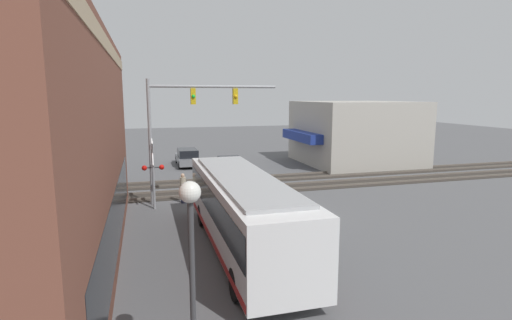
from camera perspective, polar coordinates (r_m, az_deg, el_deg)
The scene contains 12 objects.
ground_plane at distance 20.64m, azimuth 3.15°, elevation -8.06°, with size 120.00×120.00×0.00m, color #565659.
shop_building at distance 37.66m, azimuth 13.93°, elevation 3.85°, with size 9.50×10.62×5.60m.
city_bus at distance 15.89m, azimuth -1.94°, elevation -7.01°, with size 11.31×2.59×3.04m.
traffic_signal_gantry at distance 22.94m, azimuth -9.95°, elevation 6.50°, with size 0.42×7.39×7.03m.
crossing_signal at distance 22.12m, azimuth -14.50°, elevation -1.05°, with size 1.41×1.18×3.81m.
streetlamp at distance 8.46m, azimuth -9.14°, elevation -14.91°, with size 0.44×0.44×4.46m.
rail_track_near at distance 26.18m, azimuth -1.11°, elevation -4.27°, with size 2.60×60.00×0.15m.
rail_track_far at distance 29.21m, azimuth -2.70°, elevation -2.86°, with size 2.60×60.00×0.15m.
parked_car_white at distance 30.25m, azimuth -3.62°, elevation -1.14°, with size 4.52×1.82×1.53m.
parked_car_grey at distance 35.81m, azimuth -9.76°, elevation 0.33°, with size 4.85×1.82×1.49m.
pedestrian_at_crossing at distance 23.30m, azimuth -10.38°, elevation -3.95°, with size 0.34×0.34×1.73m.
pedestrian_near_bus at distance 17.21m, azimuth 4.91°, elevation -8.69°, with size 0.34×0.34×1.65m.
Camera 1 is at (-18.64, 6.43, 6.10)m, focal length 28.00 mm.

